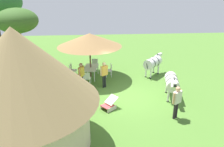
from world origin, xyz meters
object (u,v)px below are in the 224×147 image
(patio_chair_near_hut, at_px, (110,69))
(thatched_hut, at_px, (20,88))
(zebra_nearest_camera, at_px, (172,82))
(patio_chair_west_end, at_px, (87,78))
(guest_behind_table, at_px, (104,72))
(striped_lounge_chair, at_px, (109,104))
(patio_chair_near_lawn, at_px, (72,69))
(standing_watcher, at_px, (177,100))
(patio_chair_east_end, at_px, (95,64))
(shade_umbrella, at_px, (90,40))
(guest_beside_umbrella, at_px, (81,73))
(patio_dining_table, at_px, (91,68))
(zebra_by_umbrella, at_px, (153,63))
(acacia_tree_right_background, at_px, (17,21))

(patio_chair_near_hut, bearing_deg, thatched_hut, 149.56)
(patio_chair_near_hut, height_order, zebra_nearest_camera, zebra_nearest_camera)
(patio_chair_west_end, height_order, guest_behind_table, guest_behind_table)
(guest_behind_table, bearing_deg, zebra_nearest_camera, 116.42)
(guest_behind_table, distance_m, striped_lounge_chair, 2.71)
(thatched_hut, distance_m, zebra_nearest_camera, 7.81)
(patio_chair_near_lawn, height_order, standing_watcher, standing_watcher)
(patio_chair_near_hut, height_order, patio_chair_east_end, same)
(shade_umbrella, xyz_separation_m, patio_chair_near_hut, (0.06, -1.33, -2.13))
(shade_umbrella, height_order, guest_beside_umbrella, shade_umbrella)
(patio_chair_west_end, distance_m, guest_beside_umbrella, 0.72)
(patio_chair_west_end, relative_size, guest_beside_umbrella, 0.54)
(shade_umbrella, relative_size, patio_dining_table, 2.47)
(zebra_nearest_camera, bearing_deg, guest_behind_table, -11.70)
(shade_umbrella, bearing_deg, guest_beside_umbrella, 163.38)
(shade_umbrella, height_order, patio_chair_east_end, shade_umbrella)
(shade_umbrella, relative_size, striped_lounge_chair, 4.42)
(standing_watcher, height_order, zebra_nearest_camera, standing_watcher)
(patio_chair_west_end, xyz_separation_m, standing_watcher, (-4.12, -4.26, 0.47))
(guest_behind_table, bearing_deg, patio_chair_east_end, -117.73)
(shade_umbrella, height_order, zebra_nearest_camera, shade_umbrella)
(thatched_hut, xyz_separation_m, zebra_by_umbrella, (6.91, -6.68, -1.55))
(patio_chair_near_lawn, bearing_deg, shade_umbrella, 90.00)
(patio_chair_near_lawn, relative_size, patio_chair_west_end, 1.00)
(patio_chair_near_hut, bearing_deg, patio_chair_near_lawn, 82.22)
(shade_umbrella, bearing_deg, patio_chair_west_end, 170.19)
(striped_lounge_chair, bearing_deg, shade_umbrella, -26.50)
(striped_lounge_chair, bearing_deg, standing_watcher, -149.33)
(patio_chair_west_end, xyz_separation_m, guest_beside_umbrella, (-0.45, 0.30, 0.47))
(patio_dining_table, xyz_separation_m, striped_lounge_chair, (-4.31, -0.97, -0.41))
(shade_umbrella, height_order, patio_chair_near_lawn, shade_umbrella)
(striped_lounge_chair, bearing_deg, patio_chair_east_end, -32.14)
(standing_watcher, relative_size, zebra_nearest_camera, 0.77)
(shade_umbrella, bearing_deg, patio_chair_near_lawn, 77.21)
(patio_chair_west_end, height_order, zebra_by_umbrella, zebra_by_umbrella)
(patio_dining_table, height_order, striped_lounge_chair, patio_dining_table)
(thatched_hut, height_order, standing_watcher, thatched_hut)
(shade_umbrella, bearing_deg, acacia_tree_right_background, 96.56)
(zebra_by_umbrella, bearing_deg, zebra_nearest_camera, -44.06)
(zebra_nearest_camera, bearing_deg, patio_chair_near_lawn, -19.20)
(guest_behind_table, bearing_deg, patio_chair_near_lawn, -81.45)
(striped_lounge_chair, height_order, zebra_nearest_camera, zebra_nearest_camera)
(patio_chair_east_end, bearing_deg, standing_watcher, 131.20)
(thatched_hut, height_order, patio_dining_table, thatched_hut)
(striped_lounge_chair, bearing_deg, zebra_by_umbrella, -77.24)
(striped_lounge_chair, xyz_separation_m, zebra_nearest_camera, (0.90, -3.54, 0.69))
(patio_dining_table, xyz_separation_m, acacia_tree_right_background, (-0.49, 4.23, 3.28))
(striped_lounge_chair, xyz_separation_m, zebra_by_umbrella, (4.34, -3.40, 0.70))
(guest_behind_table, bearing_deg, acacia_tree_right_background, -51.98)
(thatched_hut, relative_size, standing_watcher, 3.37)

